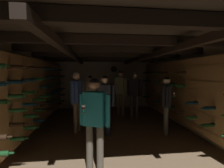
% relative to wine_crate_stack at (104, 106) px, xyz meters
% --- Properties ---
extents(ground_plane, '(8.40, 8.40, 0.00)m').
position_rel_wine_crate_stack_xyz_m(ground_plane, '(0.09, -2.18, -0.30)').
color(ground_plane, '#8C7051').
extents(room_shell, '(4.72, 6.52, 2.41)m').
position_rel_wine_crate_stack_xyz_m(room_shell, '(0.08, -1.91, 1.13)').
color(room_shell, beige).
rests_on(room_shell, ground_plane).
extents(wine_crate_stack, '(0.52, 0.35, 0.60)m').
position_rel_wine_crate_stack_xyz_m(wine_crate_stack, '(0.00, 0.00, 0.00)').
color(wine_crate_stack, olive).
rests_on(wine_crate_stack, ground_plane).
extents(display_bottle, '(0.08, 0.08, 0.35)m').
position_rel_wine_crate_stack_xyz_m(display_bottle, '(-0.02, -0.00, 0.44)').
color(display_bottle, '#0F2838').
rests_on(display_bottle, wine_crate_stack).
extents(person_host_center, '(0.53, 0.30, 1.61)m').
position_rel_wine_crate_stack_xyz_m(person_host_center, '(-0.11, -2.40, 0.67)').
color(person_host_center, '#232D4C').
rests_on(person_host_center, ground_plane).
extents(person_guest_rear_center, '(0.46, 0.39, 1.75)m').
position_rel_wine_crate_stack_xyz_m(person_guest_rear_center, '(0.63, -0.55, 0.77)').
color(person_guest_rear_center, brown).
rests_on(person_guest_rear_center, ground_plane).
extents(person_guest_mid_left, '(0.33, 0.52, 1.70)m').
position_rel_wine_crate_stack_xyz_m(person_guest_mid_left, '(-0.89, -2.08, 0.74)').
color(person_guest_mid_left, brown).
rests_on(person_guest_mid_left, ground_plane).
extents(person_guest_near_left, '(0.51, 0.32, 1.60)m').
position_rel_wine_crate_stack_xyz_m(person_guest_near_left, '(-0.39, -3.96, 0.66)').
color(person_guest_near_left, '#4C473D').
rests_on(person_guest_near_left, ground_plane).
extents(person_guest_far_left, '(0.53, 0.30, 1.59)m').
position_rel_wine_crate_stack_xyz_m(person_guest_far_left, '(-0.51, -1.10, 0.65)').
color(person_guest_far_left, '#2D2D33').
rests_on(person_guest_far_left, ground_plane).
extents(person_guest_mid_right, '(0.33, 0.51, 1.59)m').
position_rel_wine_crate_stack_xyz_m(person_guest_mid_right, '(1.55, -2.55, 0.65)').
color(person_guest_mid_right, '#4C473D').
rests_on(person_guest_mid_right, ground_plane).
extents(person_guest_far_right, '(0.48, 0.36, 1.70)m').
position_rel_wine_crate_stack_xyz_m(person_guest_far_right, '(1.06, -1.04, 0.74)').
color(person_guest_far_right, '#2D2D33').
rests_on(person_guest_far_right, ground_plane).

